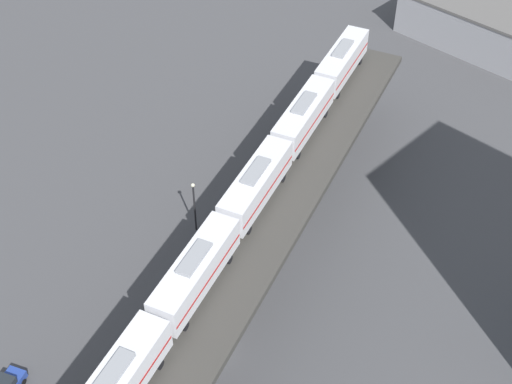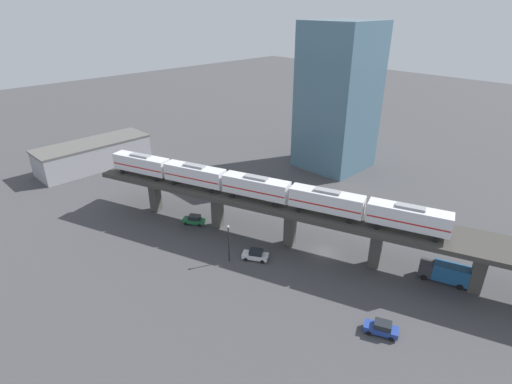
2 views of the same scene
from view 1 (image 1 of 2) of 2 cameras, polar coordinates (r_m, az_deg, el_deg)
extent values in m
plane|color=#424244|center=(70.62, -3.32, -12.51)|extent=(400.00, 400.00, 0.00)
cube|color=#393733|center=(64.37, -3.60, -8.46)|extent=(38.96, 89.44, 0.80)
cube|color=#47443F|center=(71.22, -1.03, -6.91)|extent=(2.30, 2.30, 7.47)
cube|color=#47443F|center=(80.94, 3.55, 0.41)|extent=(2.30, 2.30, 7.47)
cube|color=#47443F|center=(92.09, 7.08, 6.06)|extent=(2.30, 2.30, 7.47)
cube|color=gray|center=(55.03, -11.40, -14.00)|extent=(2.74, 4.43, 0.36)
cylinder|color=black|center=(60.43, -9.64, -12.69)|extent=(0.49, 0.86, 0.84)
cylinder|color=black|center=(59.56, -7.66, -13.54)|extent=(0.49, 0.86, 0.84)
cube|color=silver|center=(62.59, -4.87, -6.34)|extent=(6.69, 12.24, 3.10)
cube|color=#B21E1E|center=(62.81, -4.85, -6.52)|extent=(6.64, 12.03, 0.24)
cube|color=gray|center=(61.31, -4.96, -5.27)|extent=(2.74, 4.43, 0.36)
cylinder|color=black|center=(62.41, -7.59, -9.88)|extent=(0.49, 0.86, 0.84)
cylinder|color=black|center=(61.57, -5.65, -10.65)|extent=(0.49, 0.86, 0.84)
cylinder|color=black|center=(66.99, -3.95, -4.78)|extent=(0.49, 0.86, 0.84)
cylinder|color=black|center=(66.21, -2.12, -5.42)|extent=(0.49, 0.86, 0.84)
cube|color=silver|center=(70.47, 0.00, 0.63)|extent=(6.69, 12.24, 3.10)
cube|color=#B21E1E|center=(70.66, 0.00, 0.44)|extent=(6.64, 12.03, 0.24)
cube|color=gray|center=(69.33, 0.00, 1.70)|extent=(2.74, 4.43, 0.36)
cylinder|color=black|center=(69.55, -2.34, -2.49)|extent=(0.49, 0.86, 0.84)
cylinder|color=black|center=(68.79, -0.57, -3.08)|extent=(0.49, 0.86, 0.84)
cylinder|color=black|center=(75.11, 0.52, 1.60)|extent=(0.49, 0.86, 0.84)
cylinder|color=black|center=(74.41, 2.19, 1.10)|extent=(0.49, 0.86, 0.84)
cube|color=silver|center=(79.57, 3.82, 6.10)|extent=(6.69, 12.24, 3.10)
cube|color=#B21E1E|center=(79.74, 3.82, 5.93)|extent=(6.64, 12.03, 0.24)
cube|color=gray|center=(78.56, 3.88, 7.12)|extent=(2.74, 4.43, 0.36)
cylinder|color=black|center=(78.08, 1.79, 3.42)|extent=(0.49, 0.86, 0.84)
cylinder|color=black|center=(77.41, 3.41, 2.95)|extent=(0.49, 0.86, 0.84)
cylinder|color=black|center=(84.34, 4.08, 6.66)|extent=(0.49, 0.86, 0.84)
cylinder|color=black|center=(83.71, 5.60, 6.25)|extent=(0.49, 0.86, 0.84)
cube|color=silver|center=(89.52, 6.88, 10.39)|extent=(6.69, 12.24, 3.10)
cube|color=#B21E1E|center=(89.68, 6.87, 10.22)|extent=(6.64, 12.03, 0.24)
cube|color=gray|center=(88.63, 6.98, 11.33)|extent=(2.74, 4.43, 0.36)
cylinder|color=black|center=(87.60, 5.10, 8.10)|extent=(0.49, 0.86, 0.84)
cylinder|color=black|center=(87.00, 6.58, 7.71)|extent=(0.49, 0.86, 0.84)
cylinder|color=black|center=(94.35, 6.96, 10.67)|extent=(0.49, 0.86, 0.84)
cylinder|color=black|center=(93.79, 8.35, 10.31)|extent=(0.49, 0.86, 0.84)
cylinder|color=black|center=(72.24, -19.27, -13.78)|extent=(0.49, 0.70, 0.66)
cylinder|color=black|center=(71.43, -18.13, -14.27)|extent=(0.49, 0.70, 0.66)
cube|color=silver|center=(77.79, -4.62, -4.92)|extent=(3.84, 4.69, 0.80)
cube|color=#1E2328|center=(77.13, -4.69, -4.61)|extent=(2.55, 2.73, 0.76)
cylinder|color=black|center=(77.38, -5.52, -5.77)|extent=(0.55, 0.69, 0.66)
cylinder|color=black|center=(76.98, -4.29, -5.99)|extent=(0.55, 0.69, 0.66)
cylinder|color=black|center=(79.20, -4.91, -4.28)|extent=(0.55, 0.69, 0.66)
cylinder|color=black|center=(78.82, -3.72, -4.48)|extent=(0.55, 0.69, 0.66)
cube|color=#1E6638|center=(86.57, 3.72, 1.05)|extent=(3.92, 4.67, 0.80)
cube|color=#1E2328|center=(85.94, 3.73, 1.38)|extent=(2.58, 2.74, 0.76)
cylinder|color=black|center=(85.84, 3.00, 0.31)|extent=(0.56, 0.68, 0.66)
cylinder|color=black|center=(85.70, 4.13, 0.16)|extent=(0.56, 0.68, 0.66)
cylinder|color=black|center=(87.98, 3.29, 1.53)|extent=(0.56, 0.68, 0.66)
cylinder|color=black|center=(87.84, 4.39, 1.39)|extent=(0.56, 0.68, 0.66)
cylinder|color=black|center=(79.14, -4.92, -1.34)|extent=(0.20, 0.20, 6.50)
sphere|color=beige|center=(76.80, -5.07, 0.54)|extent=(0.44, 0.44, 0.44)
cube|color=#99999E|center=(115.98, 18.30, 12.06)|extent=(28.11, 10.32, 6.40)
cube|color=#595654|center=(114.42, 18.67, 13.52)|extent=(28.68, 10.53, 0.40)
camera|label=2|loc=(83.26, -51.26, 14.99)|focal=28.00mm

